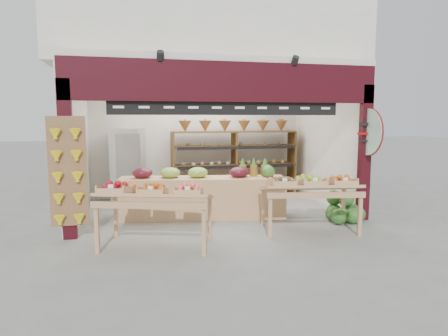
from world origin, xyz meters
TOP-DOWN VIEW (x-y plane):
  - ground at (0.00, 0.00)m, footprint 60.00×60.00m
  - shop_structure at (0.00, 1.61)m, footprint 6.36×5.12m
  - banana_board at (-2.73, -1.17)m, footprint 0.60×0.15m
  - gift_sign at (2.75, -1.15)m, footprint 0.04×0.93m
  - back_shelving at (0.86, 1.78)m, footprint 3.19×0.52m
  - refrigerator at (-1.78, 1.86)m, footprint 0.87×0.87m
  - cardboard_stack at (-1.31, 0.22)m, footprint 1.02×0.73m
  - mid_counter at (-0.34, -0.17)m, footprint 3.37×1.21m
  - display_table_left at (-1.45, -1.68)m, footprint 1.93×1.42m
  - display_table_right at (1.37, -1.52)m, footprint 1.81×1.22m
  - watermelon_pile at (2.34, -1.07)m, footprint 0.82×0.76m

SIDE VIEW (x-z plane):
  - ground at x=0.00m, z-range 0.00..0.00m
  - watermelon_pile at x=2.34m, z-range -0.08..0.50m
  - cardboard_stack at x=-1.31m, z-range -0.08..0.54m
  - mid_counter at x=-0.34m, z-range -0.07..0.98m
  - display_table_left at x=-1.45m, z-range 0.29..1.38m
  - display_table_right at x=1.37m, z-range 0.31..1.36m
  - refrigerator at x=-1.78m, z-range 0.00..1.77m
  - banana_board at x=-2.73m, z-range 0.22..2.02m
  - back_shelving at x=0.86m, z-range 0.25..2.21m
  - gift_sign at x=2.75m, z-range 1.29..2.21m
  - shop_structure at x=0.00m, z-range 1.22..6.62m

